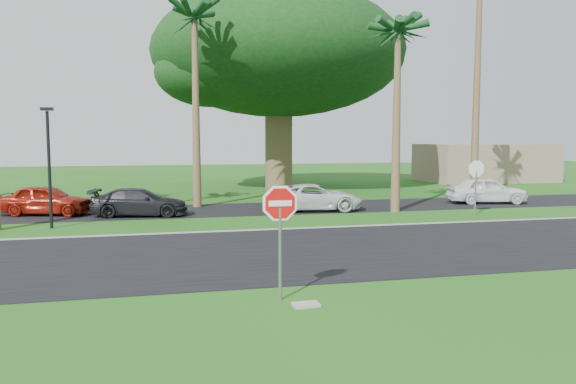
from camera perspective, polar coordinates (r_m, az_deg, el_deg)
The scene contains 16 objects.
ground at distance 15.07m, azimuth -5.20°, elevation -7.86°, with size 120.00×120.00×0.00m, color #165014.
road at distance 17.00m, azimuth -6.17°, elevation -6.30°, with size 120.00×8.00×0.02m, color black.
parking_strip at distance 27.32m, azimuth -8.96°, elevation -1.86°, with size 120.00×5.00×0.02m, color black.
curb at distance 20.96m, azimuth -7.58°, elevation -4.02°, with size 120.00×0.12×0.06m, color gray.
stop_sign_near at distance 11.92m, azimuth -0.82°, elevation -2.71°, with size 1.05×0.07×2.62m.
stop_sign_far at distance 26.61m, azimuth 18.56°, elevation 1.54°, with size 1.05×0.07×2.62m.
palm_center at distance 29.15m, azimuth -9.48°, elevation 16.67°, with size 5.00×5.00×10.50m.
palm_right_near at distance 27.31m, azimuth 11.13°, elevation 15.33°, with size 5.00×5.00×9.50m.
canopy_tree at distance 37.80m, azimuth -0.96°, elevation 13.81°, with size 16.50×16.50×13.12m.
streetlight_right at distance 23.37m, azimuth -23.12°, elevation 3.03°, with size 0.45×0.25×4.64m.
building_far at distance 48.22m, azimuth 19.36°, elevation 2.83°, with size 10.00×6.00×3.00m, color gray.
car_red at distance 27.56m, azimuth -23.34°, elevation -0.78°, with size 1.61×4.01×1.37m, color maroon.
car_dark at distance 25.86m, azimuth -14.83°, elevation -1.04°, with size 1.72×4.23×1.23m, color black.
car_minivan at distance 26.87m, azimuth 2.68°, elevation -0.58°, with size 2.11×4.57×1.27m, color silver.
car_pickup at distance 31.71m, azimuth 19.53°, elevation 0.15°, with size 1.65×4.11×1.40m, color white.
utility_slab at distance 11.87m, azimuth 1.84°, elevation -11.37°, with size 0.55×0.35×0.06m, color gray.
Camera 1 is at (-2.07, -14.52, 3.47)m, focal length 35.00 mm.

